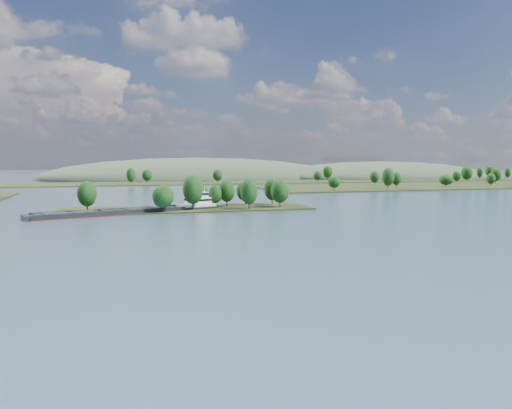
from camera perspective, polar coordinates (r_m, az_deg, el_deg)
name	(u,v)px	position (r m, az deg, el deg)	size (l,w,h in m)	color
ground	(218,230)	(143.56, -4.40, -2.88)	(1800.00, 1800.00, 0.00)	#344B5A
tree_island	(202,199)	(201.82, -6.14, 0.60)	(100.00, 33.65, 14.75)	black
right_bank	(466,185)	(412.80, 22.87, 2.12)	(320.00, 90.00, 15.40)	black
back_shoreline	(155,183)	(420.81, -11.51, 2.42)	(900.00, 60.00, 14.56)	black
hill_east	(382,178)	(568.73, 14.15, 2.99)	(260.00, 140.00, 36.00)	#374630
hill_west	(198,179)	(527.09, -6.70, 2.95)	(320.00, 160.00, 44.00)	#374630
cargo_barge	(142,210)	(191.63, -12.93, -0.60)	(70.91, 29.85, 9.70)	black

